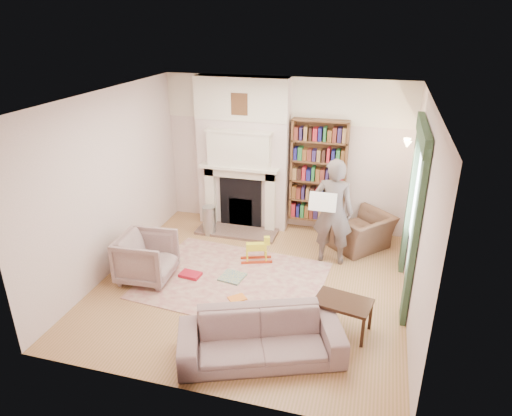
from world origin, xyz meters
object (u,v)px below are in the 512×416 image
(bookcase, at_px, (318,171))
(coffee_table, at_px, (342,316))
(rocking_horse, at_px, (256,249))
(man_reading, at_px, (333,212))
(armchair_left, at_px, (147,257))
(sofa, at_px, (261,337))
(paraffin_heater, at_px, (209,220))
(armchair_reading, at_px, (361,232))

(bookcase, xyz_separation_m, coffee_table, (0.78, -2.88, -0.95))
(coffee_table, xyz_separation_m, rocking_horse, (-1.53, 1.43, 0.00))
(man_reading, distance_m, coffee_table, 1.94)
(armchair_left, distance_m, rocking_horse, 1.76)
(man_reading, xyz_separation_m, coffee_table, (0.37, -1.79, -0.66))
(sofa, xyz_separation_m, paraffin_heater, (-1.77, 2.95, -0.01))
(armchair_left, height_order, rocking_horse, armchair_left)
(bookcase, bearing_deg, paraffin_heater, -159.85)
(bookcase, xyz_separation_m, paraffin_heater, (-1.87, -0.69, -0.90))
(armchair_reading, relative_size, coffee_table, 1.36)
(armchair_reading, height_order, armchair_left, armchair_left)
(rocking_horse, bearing_deg, man_reading, -2.90)
(armchair_left, bearing_deg, bookcase, -46.76)
(armchair_left, height_order, man_reading, man_reading)
(bookcase, height_order, sofa, bookcase)
(bookcase, relative_size, coffee_table, 2.64)
(bookcase, xyz_separation_m, rocking_horse, (-0.76, -1.45, -0.95))
(man_reading, height_order, coffee_table, man_reading)
(armchair_left, xyz_separation_m, coffee_table, (3.01, -0.48, -0.14))
(coffee_table, xyz_separation_m, paraffin_heater, (-2.65, 2.19, 0.05))
(armchair_reading, xyz_separation_m, rocking_horse, (-1.62, -0.96, -0.08))
(bookcase, xyz_separation_m, armchair_left, (-2.24, -2.40, -0.81))
(man_reading, bearing_deg, rocking_horse, 17.30)
(bookcase, distance_m, sofa, 3.75)
(sofa, distance_m, paraffin_heater, 3.45)
(coffee_table, bearing_deg, armchair_reading, 99.61)
(bookcase, bearing_deg, armchair_reading, -29.90)
(armchair_reading, xyz_separation_m, man_reading, (-0.45, -0.60, 0.57))
(man_reading, bearing_deg, sofa, 78.84)
(sofa, bearing_deg, coffee_table, 19.57)
(bookcase, distance_m, rocking_horse, 1.90)
(armchair_reading, height_order, paraffin_heater, armchair_reading)
(paraffin_heater, bearing_deg, man_reading, -10.08)
(sofa, xyz_separation_m, rocking_horse, (-0.66, 2.19, -0.06))
(paraffin_heater, bearing_deg, armchair_left, -102.02)
(bookcase, relative_size, armchair_left, 2.31)
(sofa, distance_m, coffee_table, 1.16)
(armchair_left, relative_size, man_reading, 0.45)
(armchair_reading, xyz_separation_m, sofa, (-0.96, -3.15, -0.03))
(coffee_table, relative_size, paraffin_heater, 1.27)
(bookcase, distance_m, paraffin_heater, 2.19)
(paraffin_heater, bearing_deg, rocking_horse, -34.50)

